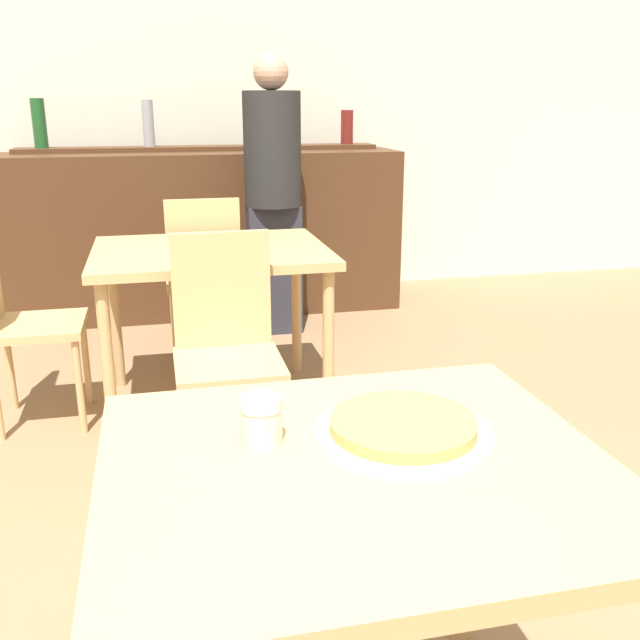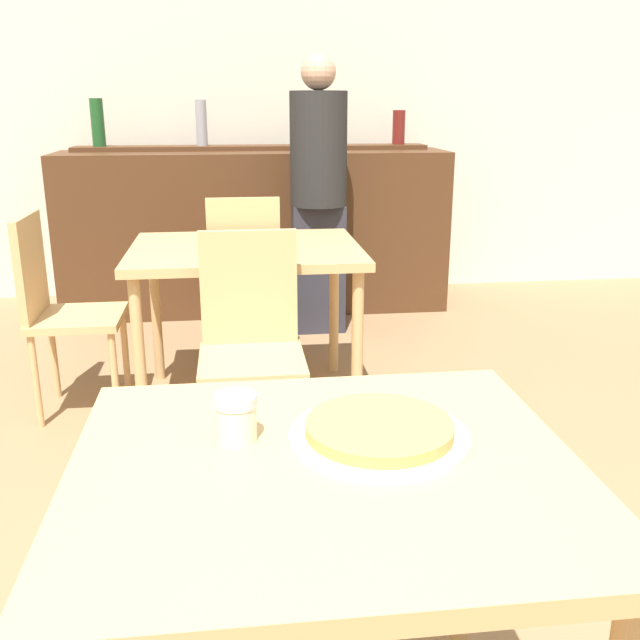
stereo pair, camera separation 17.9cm
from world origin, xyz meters
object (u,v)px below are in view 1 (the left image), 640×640
(chair_far_side_front, at_px, (226,338))
(cheese_shaker, at_px, (261,420))
(chair_far_side_back, at_px, (204,270))
(chair_far_side_left, at_px, (15,310))
(pizza_tray, at_px, (403,428))
(person_standing, at_px, (273,188))

(chair_far_side_front, xyz_separation_m, cheese_shaker, (-0.06, -1.37, 0.29))
(chair_far_side_back, xyz_separation_m, cheese_shaker, (-0.06, -2.54, 0.29))
(chair_far_side_left, distance_m, pizza_tray, 2.27)
(pizza_tray, bearing_deg, person_standing, 85.31)
(chair_far_side_front, distance_m, pizza_tray, 1.44)
(chair_far_side_back, relative_size, person_standing, 0.56)
(chair_far_side_front, bearing_deg, pizza_tray, -81.33)
(chair_far_side_front, xyz_separation_m, pizza_tray, (0.21, -1.40, 0.26))
(chair_far_side_front, bearing_deg, cheese_shaker, -92.51)
(chair_far_side_back, relative_size, pizza_tray, 2.63)
(chair_far_side_front, relative_size, chair_far_side_back, 1.00)
(chair_far_side_left, bearing_deg, cheese_shaker, -157.94)
(pizza_tray, bearing_deg, chair_far_side_back, 94.75)
(chair_far_side_front, xyz_separation_m, chair_far_side_left, (-0.85, 0.58, 0.00))
(chair_far_side_left, bearing_deg, chair_far_side_back, -55.58)
(chair_far_side_back, bearing_deg, cheese_shaker, 88.65)
(person_standing, bearing_deg, chair_far_side_left, -140.66)
(chair_far_side_front, bearing_deg, chair_far_side_left, 145.58)
(pizza_tray, xyz_separation_m, person_standing, (0.25, 3.07, 0.11))
(chair_far_side_left, bearing_deg, chair_far_side_front, -124.42)
(pizza_tray, bearing_deg, chair_far_side_front, 98.67)
(chair_far_side_back, height_order, cheese_shaker, chair_far_side_back)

